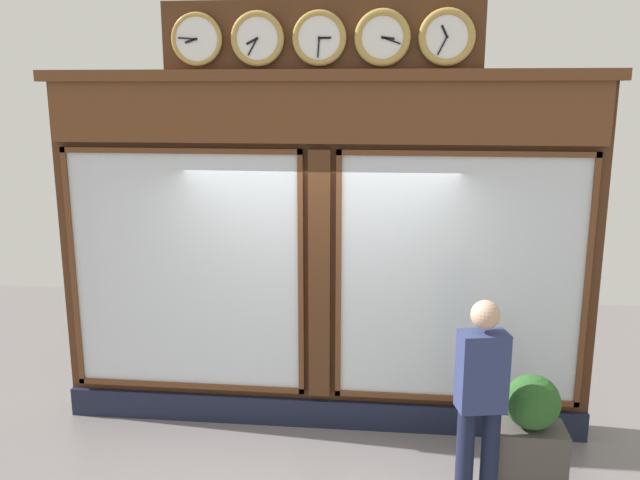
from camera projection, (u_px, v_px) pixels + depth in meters
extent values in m
cube|color=#4C2B16|center=(322.00, 259.00, 6.27)|extent=(5.03, 0.30, 3.29)
cube|color=#191E33|center=(320.00, 413.00, 6.44)|extent=(5.03, 0.08, 0.28)
cube|color=brown|center=(320.00, 113.00, 5.79)|extent=(4.93, 0.08, 0.54)
cube|color=brown|center=(320.00, 75.00, 5.74)|extent=(5.13, 0.20, 0.10)
cube|color=silver|center=(460.00, 280.00, 6.01)|extent=(2.17, 0.02, 2.25)
cube|color=brown|center=(466.00, 154.00, 5.73)|extent=(2.27, 0.04, 0.05)
cube|color=brown|center=(455.00, 398.00, 6.24)|extent=(2.27, 0.04, 0.05)
cube|color=brown|center=(587.00, 285.00, 5.87)|extent=(0.05, 0.04, 2.35)
cube|color=brown|center=(338.00, 277.00, 6.10)|extent=(0.05, 0.04, 2.35)
cube|color=silver|center=(186.00, 272.00, 6.27)|extent=(2.17, 0.02, 2.25)
cube|color=brown|center=(179.00, 151.00, 6.00)|extent=(2.27, 0.04, 0.05)
cube|color=brown|center=(190.00, 385.00, 6.51)|extent=(2.27, 0.04, 0.05)
cube|color=brown|center=(73.00, 270.00, 6.37)|extent=(0.05, 0.04, 2.35)
cube|color=brown|center=(301.00, 276.00, 6.14)|extent=(0.05, 0.04, 2.35)
cube|color=#4C2B16|center=(320.00, 277.00, 6.13)|extent=(0.20, 0.10, 2.35)
cube|color=#4C2B16|center=(320.00, 39.00, 5.71)|extent=(2.80, 0.06, 0.65)
cylinder|color=white|center=(447.00, 37.00, 5.52)|extent=(0.38, 0.02, 0.38)
torus|color=#B79347|center=(447.00, 37.00, 5.52)|extent=(0.47, 0.06, 0.47)
cube|color=black|center=(444.00, 31.00, 5.50)|extent=(0.06, 0.01, 0.10)
cube|color=black|center=(442.00, 46.00, 5.52)|extent=(0.08, 0.01, 0.15)
sphere|color=black|center=(447.00, 37.00, 5.50)|extent=(0.02, 0.02, 0.02)
cylinder|color=white|center=(382.00, 38.00, 5.58)|extent=(0.38, 0.02, 0.38)
torus|color=#B79347|center=(382.00, 37.00, 5.57)|extent=(0.48, 0.06, 0.48)
cube|color=black|center=(388.00, 38.00, 5.56)|extent=(0.10, 0.01, 0.03)
cube|color=black|center=(391.00, 41.00, 5.56)|extent=(0.16, 0.01, 0.06)
sphere|color=black|center=(382.00, 37.00, 5.56)|extent=(0.02, 0.02, 0.02)
cylinder|color=white|center=(319.00, 38.00, 5.63)|extent=(0.38, 0.02, 0.38)
torus|color=#B79347|center=(319.00, 38.00, 5.63)|extent=(0.47, 0.05, 0.47)
cube|color=black|center=(325.00, 38.00, 5.61)|extent=(0.10, 0.01, 0.02)
cube|color=black|center=(318.00, 48.00, 5.64)|extent=(0.02, 0.01, 0.16)
sphere|color=black|center=(319.00, 38.00, 5.61)|extent=(0.02, 0.02, 0.02)
cylinder|color=white|center=(257.00, 39.00, 5.69)|extent=(0.38, 0.02, 0.38)
torus|color=#B79347|center=(257.00, 39.00, 5.68)|extent=(0.47, 0.06, 0.47)
cube|color=black|center=(252.00, 41.00, 5.68)|extent=(0.10, 0.01, 0.06)
cube|color=black|center=(253.00, 47.00, 5.69)|extent=(0.09, 0.01, 0.15)
sphere|color=black|center=(257.00, 38.00, 5.67)|extent=(0.02, 0.02, 0.02)
cylinder|color=white|center=(197.00, 39.00, 5.74)|extent=(0.38, 0.02, 0.38)
torus|color=#B79347|center=(197.00, 39.00, 5.74)|extent=(0.45, 0.04, 0.45)
cube|color=black|center=(191.00, 41.00, 5.74)|extent=(0.10, 0.01, 0.05)
cube|color=black|center=(187.00, 38.00, 5.74)|extent=(0.16, 0.01, 0.02)
sphere|color=black|center=(196.00, 39.00, 5.73)|extent=(0.02, 0.02, 0.02)
cylinder|color=#191E38|center=(465.00, 458.00, 5.16)|extent=(0.14, 0.14, 0.82)
cylinder|color=#191E38|center=(490.00, 456.00, 5.18)|extent=(0.14, 0.14, 0.82)
cube|color=navy|center=(482.00, 371.00, 5.01)|extent=(0.40, 0.29, 0.62)
sphere|color=tan|center=(485.00, 315.00, 4.91)|extent=(0.22, 0.22, 0.22)
cube|color=#4C4742|center=(528.00, 459.00, 5.36)|extent=(0.56, 0.36, 0.57)
sphere|color=#285623|center=(532.00, 402.00, 5.25)|extent=(0.44, 0.44, 0.44)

